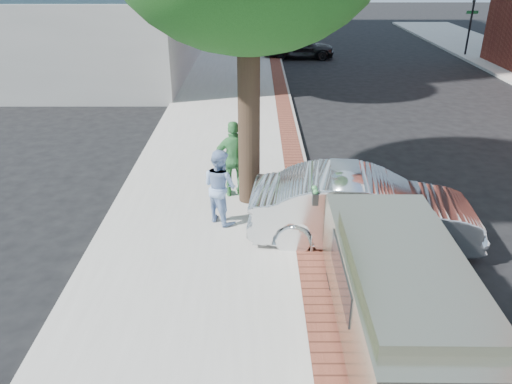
{
  "coord_description": "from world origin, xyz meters",
  "views": [
    {
      "loc": [
        -0.45,
        -9.39,
        5.76
      ],
      "look_at": [
        -0.44,
        0.13,
        1.2
      ],
      "focal_mm": 35.0,
      "sensor_mm": 36.0,
      "label": 1
    }
  ],
  "objects_px": {
    "parking_meter": "(314,206)",
    "person_officer": "(220,186)",
    "person_green": "(234,159)",
    "van": "(398,291)",
    "bg_car": "(299,46)",
    "sedan_silver": "(363,208)",
    "person_gray": "(248,160)"
  },
  "relations": [
    {
      "from": "bg_car",
      "to": "sedan_silver",
      "type": "bearing_deg",
      "value": 179.62
    },
    {
      "from": "sedan_silver",
      "to": "bg_car",
      "type": "relative_size",
      "value": 1.16
    },
    {
      "from": "person_officer",
      "to": "bg_car",
      "type": "distance_m",
      "value": 20.91
    },
    {
      "from": "person_officer",
      "to": "parking_meter",
      "type": "bearing_deg",
      "value": -170.48
    },
    {
      "from": "person_green",
      "to": "van",
      "type": "xyz_separation_m",
      "value": [
        2.77,
        -5.18,
        -0.16
      ]
    },
    {
      "from": "bg_car",
      "to": "van",
      "type": "relative_size",
      "value": 0.87
    },
    {
      "from": "person_gray",
      "to": "sedan_silver",
      "type": "relative_size",
      "value": 0.41
    },
    {
      "from": "person_officer",
      "to": "sedan_silver",
      "type": "height_order",
      "value": "person_officer"
    },
    {
      "from": "sedan_silver",
      "to": "person_gray",
      "type": "bearing_deg",
      "value": 57.51
    },
    {
      "from": "parking_meter",
      "to": "sedan_silver",
      "type": "distance_m",
      "value": 1.4
    },
    {
      "from": "parking_meter",
      "to": "sedan_silver",
      "type": "bearing_deg",
      "value": 31.07
    },
    {
      "from": "person_gray",
      "to": "person_officer",
      "type": "height_order",
      "value": "person_gray"
    },
    {
      "from": "person_green",
      "to": "person_gray",
      "type": "bearing_deg",
      "value": 156.49
    },
    {
      "from": "parking_meter",
      "to": "person_officer",
      "type": "distance_m",
      "value": 2.4
    },
    {
      "from": "person_gray",
      "to": "bg_car",
      "type": "height_order",
      "value": "person_gray"
    },
    {
      "from": "person_officer",
      "to": "sedan_silver",
      "type": "relative_size",
      "value": 0.36
    },
    {
      "from": "person_gray",
      "to": "sedan_silver",
      "type": "xyz_separation_m",
      "value": [
        2.49,
        -1.95,
        -0.34
      ]
    },
    {
      "from": "person_green",
      "to": "sedan_silver",
      "type": "xyz_separation_m",
      "value": [
        2.84,
        -2.05,
        -0.32
      ]
    },
    {
      "from": "parking_meter",
      "to": "bg_car",
      "type": "height_order",
      "value": "parking_meter"
    },
    {
      "from": "parking_meter",
      "to": "person_officer",
      "type": "bearing_deg",
      "value": 145.58
    },
    {
      "from": "sedan_silver",
      "to": "van",
      "type": "distance_m",
      "value": 3.14
    },
    {
      "from": "person_officer",
      "to": "person_green",
      "type": "xyz_separation_m",
      "value": [
        0.28,
        1.39,
        0.1
      ]
    },
    {
      "from": "person_officer",
      "to": "sedan_silver",
      "type": "xyz_separation_m",
      "value": [
        3.12,
        -0.66,
        -0.22
      ]
    },
    {
      "from": "person_officer",
      "to": "van",
      "type": "height_order",
      "value": "person_officer"
    },
    {
      "from": "parking_meter",
      "to": "person_green",
      "type": "relative_size",
      "value": 0.76
    },
    {
      "from": "bg_car",
      "to": "person_officer",
      "type": "bearing_deg",
      "value": 171.01
    },
    {
      "from": "person_gray",
      "to": "sedan_silver",
      "type": "bearing_deg",
      "value": 30.07
    },
    {
      "from": "sedan_silver",
      "to": "parking_meter",
      "type": "bearing_deg",
      "value": 126.68
    },
    {
      "from": "parking_meter",
      "to": "person_green",
      "type": "bearing_deg",
      "value": 121.75
    },
    {
      "from": "person_officer",
      "to": "person_green",
      "type": "bearing_deg",
      "value": -57.38
    },
    {
      "from": "bg_car",
      "to": "person_gray",
      "type": "bearing_deg",
      "value": 172.21
    },
    {
      "from": "person_officer",
      "to": "person_green",
      "type": "height_order",
      "value": "person_green"
    }
  ]
}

